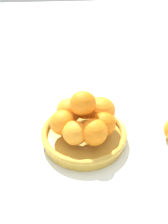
{
  "coord_description": "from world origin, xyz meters",
  "views": [
    {
      "loc": [
        -0.05,
        -0.47,
        0.47
      ],
      "look_at": [
        0.0,
        0.0,
        0.1
      ],
      "focal_mm": 35.0,
      "sensor_mm": 36.0,
      "label": 1
    }
  ],
  "objects": [
    {
      "name": "ground_plane",
      "position": [
        0.0,
        0.0,
        0.0
      ],
      "size": [
        4.0,
        4.0,
        0.0
      ],
      "primitive_type": "plane",
      "color": "silver"
    },
    {
      "name": "fruit_bowl",
      "position": [
        0.0,
        0.0,
        0.02
      ],
      "size": [
        0.25,
        0.25,
        0.04
      ],
      "color": "gold",
      "rests_on": "ground_plane"
    },
    {
      "name": "orange_pile",
      "position": [
        0.0,
        0.01,
        0.09
      ],
      "size": [
        0.19,
        0.19,
        0.13
      ],
      "color": "orange",
      "rests_on": "fruit_bowl"
    }
  ]
}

